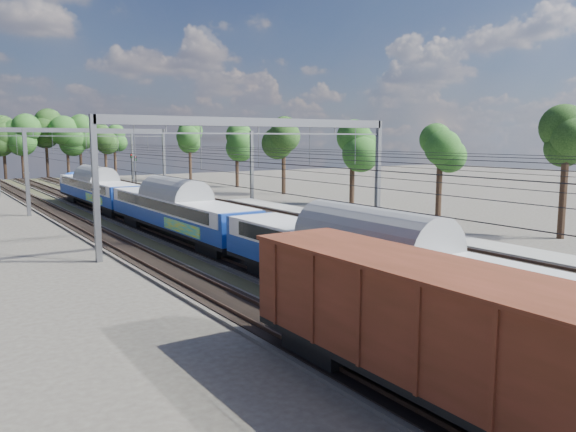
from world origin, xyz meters
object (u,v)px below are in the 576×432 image
emu_train (177,205)px  signal_near (136,171)px  freight_boxcar (458,336)px  signal_far (132,166)px  worker (76,183)px

emu_train → signal_near: size_ratio=12.24×
emu_train → freight_boxcar: (-4.50, -29.70, -0.25)m
freight_boxcar → signal_near: bearing=79.0°
signal_near → signal_far: (5.33, 17.91, -0.15)m
signal_near → worker: bearing=117.6°
worker → signal_far: 9.17m
signal_far → worker: bearing=-159.3°
emu_train → freight_boxcar: bearing=-98.6°
signal_near → signal_far: size_ratio=1.05×
emu_train → signal_near: (7.33, 31.19, 0.72)m
signal_near → signal_far: bearing=89.5°
freight_boxcar → signal_near: (11.83, 60.89, 0.98)m
worker → signal_far: (8.85, 0.75, 2.31)m
emu_train → signal_far: (12.66, 49.10, 0.57)m
worker → emu_train: bearing=175.7°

